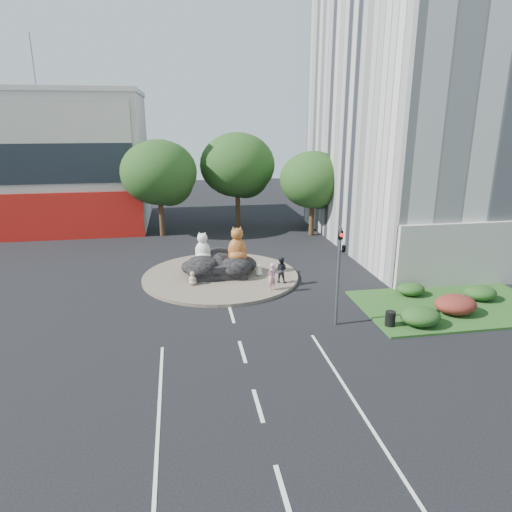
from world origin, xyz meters
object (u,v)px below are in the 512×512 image
(cat_tabby, at_px, (237,244))
(litter_bin, at_px, (390,319))
(kitten_calico, at_px, (192,278))
(kitten_white, at_px, (259,270))
(pedestrian_dark, at_px, (281,270))
(cat_white, at_px, (203,246))
(pedestrian_pink, at_px, (272,276))
(parked_car, at_px, (16,231))

(cat_tabby, xyz_separation_m, litter_bin, (6.40, -8.74, -1.76))
(kitten_calico, distance_m, kitten_white, 4.39)
(kitten_calico, xyz_separation_m, pedestrian_dark, (5.37, -0.50, 0.38))
(pedestrian_dark, height_order, litter_bin, pedestrian_dark)
(cat_white, xyz_separation_m, cat_tabby, (2.18, -0.43, 0.19))
(pedestrian_pink, relative_size, parked_car, 0.36)
(kitten_calico, xyz_separation_m, parked_car, (-14.34, 14.29, 0.10))
(cat_tabby, bearing_deg, kitten_white, -14.61)
(pedestrian_dark, bearing_deg, litter_bin, 145.71)
(pedestrian_pink, height_order, parked_car, pedestrian_pink)
(cat_tabby, xyz_separation_m, pedestrian_pink, (1.62, -3.12, -1.23))
(cat_tabby, bearing_deg, pedestrian_pink, -57.84)
(kitten_white, distance_m, parked_car, 22.86)
(kitten_white, bearing_deg, parked_car, 118.81)
(cat_tabby, height_order, litter_bin, cat_tabby)
(cat_tabby, distance_m, litter_bin, 10.98)
(parked_car, bearing_deg, litter_bin, -129.54)
(pedestrian_pink, relative_size, litter_bin, 2.22)
(cat_white, height_order, pedestrian_pink, cat_white)
(cat_tabby, height_order, parked_car, cat_tabby)
(kitten_calico, relative_size, pedestrian_pink, 0.54)
(kitten_white, xyz_separation_m, pedestrian_dark, (1.09, -1.52, 0.43))
(cat_white, xyz_separation_m, kitten_white, (3.50, -0.90, -1.47))
(cat_white, distance_m, pedestrian_pink, 5.31)
(kitten_calico, height_order, pedestrian_pink, pedestrian_pink)
(pedestrian_dark, bearing_deg, pedestrian_pink, 80.19)
(parked_car, height_order, litter_bin, parked_car)
(pedestrian_dark, bearing_deg, parked_car, -11.74)
(kitten_white, xyz_separation_m, parked_car, (-18.61, 13.27, 0.15))
(pedestrian_dark, distance_m, parked_car, 24.64)
(cat_tabby, distance_m, parked_car, 21.57)
(cat_white, bearing_deg, pedestrian_pink, -20.61)
(cat_tabby, relative_size, litter_bin, 3.12)
(kitten_calico, height_order, pedestrian_dark, pedestrian_dark)
(cat_white, xyz_separation_m, parked_car, (-15.11, 12.37, -1.32))
(kitten_calico, distance_m, pedestrian_pink, 4.87)
(parked_car, bearing_deg, pedestrian_dark, -124.15)
(cat_tabby, height_order, kitten_white, cat_tabby)
(cat_white, height_order, pedestrian_dark, cat_white)
(parked_car, distance_m, litter_bin, 32.03)
(kitten_white, height_order, pedestrian_dark, pedestrian_dark)
(pedestrian_pink, bearing_deg, parked_car, -73.71)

